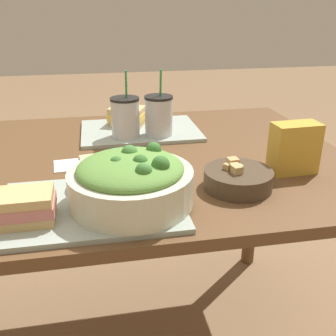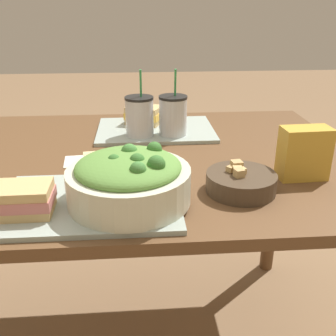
{
  "view_description": "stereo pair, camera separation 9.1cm",
  "coord_description": "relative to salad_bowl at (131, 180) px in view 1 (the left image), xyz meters",
  "views": [
    {
      "loc": [
        -0.03,
        -1.09,
        1.19
      ],
      "look_at": [
        0.13,
        -0.28,
        0.83
      ],
      "focal_mm": 42.0,
      "sensor_mm": 36.0,
      "label": 1
    },
    {
      "loc": [
        0.06,
        -1.11,
        1.19
      ],
      "look_at": [
        0.13,
        -0.28,
        0.83
      ],
      "focal_mm": 42.0,
      "sensor_mm": 36.0,
      "label": 2
    }
  ],
  "objects": [
    {
      "name": "baguette_near",
      "position": [
        -0.05,
        0.11,
        -0.02
      ],
      "size": [
        0.12,
        0.09,
        0.08
      ],
      "rotation": [
        0.0,
        0.0,
        1.71
      ],
      "color": "#DBBC84",
      "rests_on": "tray_near"
    },
    {
      "name": "tray_near",
      "position": [
        -0.09,
        0.01,
        -0.06
      ],
      "size": [
        0.41,
        0.29,
        0.01
      ],
      "color": "#99A89E",
      "rests_on": "dining_table"
    },
    {
      "name": "tray_far",
      "position": [
        0.08,
        0.54,
        -0.06
      ],
      "size": [
        0.41,
        0.29,
        0.01
      ],
      "color": "#99A89E",
      "rests_on": "dining_table"
    },
    {
      "name": "salad_bowl",
      "position": [
        0.0,
        0.0,
        0.0
      ],
      "size": [
        0.28,
        0.28,
        0.12
      ],
      "color": "beige",
      "rests_on": "tray_near"
    },
    {
      "name": "napkin_folded",
      "position": [
        -0.13,
        0.28,
        -0.07
      ],
      "size": [
        0.14,
        0.1,
        0.0
      ],
      "color": "silver",
      "rests_on": "dining_table"
    },
    {
      "name": "drink_cup_red",
      "position": [
        0.14,
        0.47,
        0.01
      ],
      "size": [
        0.09,
        0.09,
        0.22
      ],
      "color": "silver",
      "rests_on": "tray_far"
    },
    {
      "name": "dining_table",
      "position": [
        -0.04,
        0.31,
        -0.16
      ],
      "size": [
        1.43,
        0.94,
        0.76
      ],
      "color": "brown",
      "rests_on": "ground_plane"
    },
    {
      "name": "sandwich_near",
      "position": [
        -0.23,
        -0.04,
        -0.02
      ],
      "size": [
        0.13,
        0.09,
        0.06
      ],
      "rotation": [
        0.0,
        0.0,
        0.02
      ],
      "color": "tan",
      "rests_on": "tray_near"
    },
    {
      "name": "chip_bag",
      "position": [
        0.45,
        0.12,
        0.0
      ],
      "size": [
        0.13,
        0.07,
        0.14
      ],
      "rotation": [
        0.0,
        0.0,
        0.05
      ],
      "color": "gold",
      "rests_on": "dining_table"
    },
    {
      "name": "sandwich_far",
      "position": [
        0.05,
        0.6,
        -0.02
      ],
      "size": [
        0.15,
        0.13,
        0.06
      ],
      "rotation": [
        0.0,
        0.0,
        -0.4
      ],
      "color": "tan",
      "rests_on": "tray_far"
    },
    {
      "name": "soup_bowl",
      "position": [
        0.27,
        0.05,
        -0.04
      ],
      "size": [
        0.17,
        0.17,
        0.07
      ],
      "color": "#473828",
      "rests_on": "dining_table"
    },
    {
      "name": "drink_cup_dark",
      "position": [
        0.03,
        0.47,
        0.01
      ],
      "size": [
        0.09,
        0.09,
        0.22
      ],
      "color": "silver",
      "rests_on": "tray_far"
    }
  ]
}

